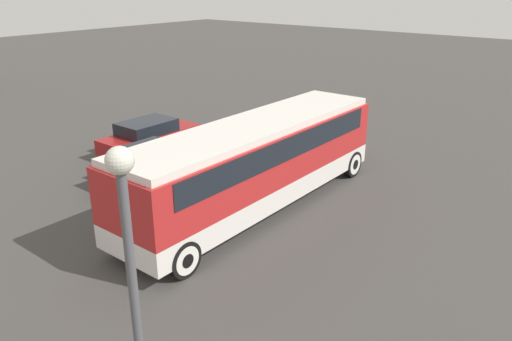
{
  "coord_description": "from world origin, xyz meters",
  "views": [
    {
      "loc": [
        -12.31,
        -9.81,
        7.48
      ],
      "look_at": [
        0.0,
        0.0,
        1.38
      ],
      "focal_mm": 35.0,
      "sensor_mm": 36.0,
      "label": 1
    }
  ],
  "objects": [
    {
      "name": "parked_car_mid",
      "position": [
        -0.52,
        4.89,
        0.69
      ],
      "size": [
        4.22,
        1.94,
        1.39
      ],
      "color": "black",
      "rests_on": "ground_plane"
    },
    {
      "name": "parked_car_near",
      "position": [
        1.69,
        7.55,
        0.73
      ],
      "size": [
        4.72,
        1.93,
        1.47
      ],
      "color": "maroon",
      "rests_on": "ground_plane"
    },
    {
      "name": "ground_plane",
      "position": [
        0.0,
        0.0,
        0.0
      ],
      "size": [
        120.0,
        120.0,
        0.0
      ],
      "primitive_type": "plane",
      "color": "#423F3D"
    },
    {
      "name": "tour_bus",
      "position": [
        0.1,
        0.0,
        1.85
      ],
      "size": [
        11.11,
        2.68,
        3.06
      ],
      "color": "silver",
      "rests_on": "ground_plane"
    },
    {
      "name": "lamp_post",
      "position": [
        -8.18,
        -3.95,
        3.45
      ],
      "size": [
        0.44,
        0.44,
        5.19
      ],
      "color": "#515156",
      "rests_on": "ground_plane"
    }
  ]
}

